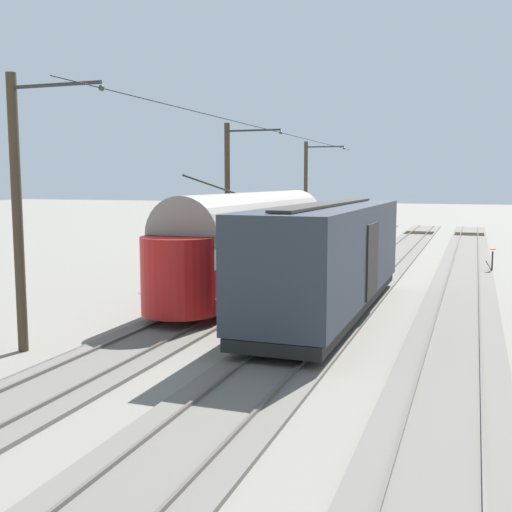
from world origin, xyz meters
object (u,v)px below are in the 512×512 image
at_px(boxcar_adjacent, 330,256).
at_px(spare_tie_stack, 219,269).
at_px(catenary_pole_mid_near, 229,196).
at_px(catenary_pole_mid_far, 19,209).
at_px(catenary_pole_foreground, 307,192).
at_px(switch_stand, 492,259).
at_px(vintage_streetcar, 253,239).

distance_m(boxcar_adjacent, spare_tie_stack, 10.99).
xyz_separation_m(catenary_pole_mid_near, spare_tie_stack, (0.48, 0.20, -3.74)).
relative_size(boxcar_adjacent, catenary_pole_mid_far, 1.77).
relative_size(catenary_pole_foreground, spare_tie_stack, 3.20).
height_order(switch_stand, spare_tie_stack, switch_stand).
xyz_separation_m(vintage_streetcar, catenary_pole_mid_far, (2.74, 11.34, 1.76)).
xyz_separation_m(boxcar_adjacent, catenary_pole_mid_near, (7.08, -7.96, 1.85)).
xyz_separation_m(catenary_pole_foreground, catenary_pole_mid_far, (0.00, 30.62, 0.00)).
distance_m(catenary_pole_foreground, catenary_pole_mid_far, 30.62).
relative_size(switch_stand, spare_tie_stack, 0.51).
height_order(boxcar_adjacent, catenary_pole_foreground, catenary_pole_foreground).
bearing_deg(catenary_pole_foreground, spare_tie_stack, 88.24).
bearing_deg(spare_tie_stack, catenary_pole_foreground, -91.76).
bearing_deg(catenary_pole_mid_near, catenary_pole_mid_far, 90.00).
bearing_deg(boxcar_adjacent, vintage_streetcar, -42.56).
height_order(vintage_streetcar, catenary_pole_mid_near, catenary_pole_mid_near).
relative_size(catenary_pole_mid_near, catenary_pole_mid_far, 1.00).
xyz_separation_m(catenary_pole_mid_near, catenary_pole_mid_far, (0.00, 15.31, 0.00)).
bearing_deg(switch_stand, catenary_pole_foreground, -37.70).
relative_size(boxcar_adjacent, spare_tie_stack, 5.66).
xyz_separation_m(catenary_pole_mid_far, switch_stand, (-12.76, -20.76, -3.31)).
distance_m(boxcar_adjacent, catenary_pole_foreground, 24.39).
xyz_separation_m(catenary_pole_foreground, catenary_pole_mid_near, (0.00, 15.31, 0.00)).
distance_m(boxcar_adjacent, catenary_pole_mid_far, 10.37).
bearing_deg(catenary_pole_mid_far, catenary_pole_mid_near, -90.00).
xyz_separation_m(vintage_streetcar, switch_stand, (-10.03, -9.42, -1.56)).
relative_size(vintage_streetcar, catenary_pole_mid_near, 2.19).
bearing_deg(catenary_pole_mid_near, boxcar_adjacent, 131.66).
bearing_deg(vintage_streetcar, boxcar_adjacent, 137.44).
xyz_separation_m(catenary_pole_mid_far, spare_tie_stack, (0.48, -15.11, -3.74)).
bearing_deg(catenary_pole_mid_near, catenary_pole_foreground, -90.00).
xyz_separation_m(vintage_streetcar, catenary_pole_foreground, (2.74, -19.28, 1.76)).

